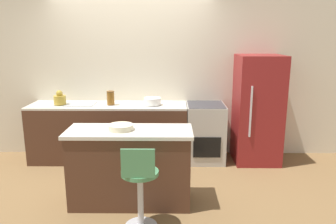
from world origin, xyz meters
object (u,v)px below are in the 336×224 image
kettle (60,99)px  stool_chair (140,188)px  mixing_bowl (153,101)px  refrigerator (257,110)px  oven_range (205,132)px

kettle → stool_chair: bearing=-53.6°
mixing_bowl → refrigerator: bearing=0.8°
stool_chair → kettle: size_ratio=4.17×
refrigerator → stool_chair: 2.52m
oven_range → kettle: bearing=-179.0°
kettle → mixing_bowl: bearing=0.0°
kettle → mixing_bowl: 1.41m
refrigerator → kettle: size_ratio=7.54×
oven_range → kettle: size_ratio=4.13×
oven_range → stool_chair: bearing=-113.5°
stool_chair → kettle: kettle is taller
oven_range → kettle: kettle is taller
stool_chair → mixing_bowl: (0.02, 1.88, 0.50)m
oven_range → kettle: (-2.22, -0.04, 0.54)m
stool_chair → oven_range: bearing=66.5°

